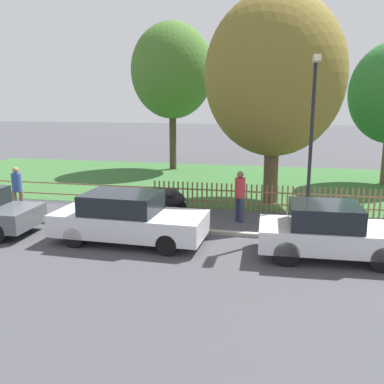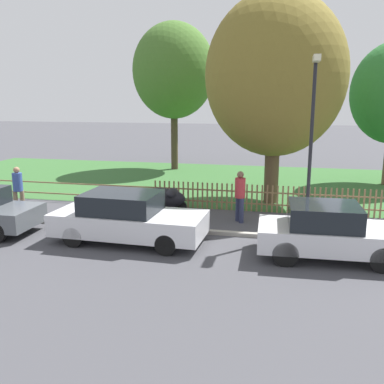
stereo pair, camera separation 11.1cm
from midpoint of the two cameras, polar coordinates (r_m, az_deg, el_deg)
ground_plane at (r=13.53m, az=22.47°, el=-6.60°), size 120.00×120.00×0.00m
kerb_stone at (r=13.60m, az=22.42°, el=-6.23°), size 43.18×0.20×0.12m
grass_strip at (r=21.97m, az=18.52°, el=0.75°), size 43.18×11.24×0.01m
park_fence at (r=16.43m, az=20.70°, el=-1.34°), size 43.18×0.05×1.03m
parked_car_black_saloon at (r=12.77m, az=-8.81°, el=-3.42°), size 4.53×1.97×1.48m
parked_car_navy_estate at (r=11.93m, az=17.52°, el=-4.98°), size 3.82×1.93×1.47m
covered_motorcycle at (r=15.75m, az=-4.25°, el=-0.80°), size 1.95×0.92×0.97m
tree_nearest_kerb at (r=25.69m, az=-2.78°, el=15.80°), size 4.76×4.76×8.49m
tree_behind_motorcycle at (r=17.45m, az=10.78°, el=14.99°), size 5.45×5.45×8.20m
pedestrian_near_fence at (r=14.70m, az=6.19°, el=-0.19°), size 0.50×0.50×1.77m
pedestrian_by_lamp at (r=16.99m, az=-22.46°, el=0.56°), size 0.44×0.44×1.74m
street_lamp at (r=13.40m, az=15.51°, el=8.65°), size 0.20×0.79×5.38m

